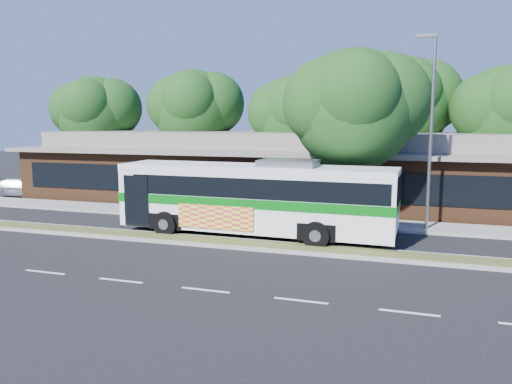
# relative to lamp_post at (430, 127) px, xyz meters

# --- Properties ---
(ground) EXTENTS (120.00, 120.00, 0.00)m
(ground) POSITION_rel_lamp_post_xyz_m (-9.56, -6.00, -4.90)
(ground) COLOR black
(ground) RESTS_ON ground
(median_strip) EXTENTS (26.00, 1.10, 0.15)m
(median_strip) POSITION_rel_lamp_post_xyz_m (-9.56, -5.40, -4.83)
(median_strip) COLOR #3D4A1F
(median_strip) RESTS_ON ground
(sidewalk) EXTENTS (44.00, 2.60, 0.12)m
(sidewalk) POSITION_rel_lamp_post_xyz_m (-9.56, 0.40, -4.84)
(sidewalk) COLOR gray
(sidewalk) RESTS_ON ground
(parking_lot) EXTENTS (14.00, 12.00, 0.01)m
(parking_lot) POSITION_rel_lamp_post_xyz_m (-27.56, 4.00, -4.90)
(parking_lot) COLOR black
(parking_lot) RESTS_ON ground
(plaza_building) EXTENTS (33.20, 11.20, 4.45)m
(plaza_building) POSITION_rel_lamp_post_xyz_m (-9.56, 6.99, -2.77)
(plaza_building) COLOR #522F19
(plaza_building) RESTS_ON ground
(lamp_post) EXTENTS (0.93, 0.18, 9.07)m
(lamp_post) POSITION_rel_lamp_post_xyz_m (0.00, 0.00, 0.00)
(lamp_post) COLOR slate
(lamp_post) RESTS_ON ground
(tree_bg_a) EXTENTS (6.47, 5.80, 8.63)m
(tree_bg_a) POSITION_rel_lamp_post_xyz_m (-24.15, 9.14, 0.97)
(tree_bg_a) COLOR black
(tree_bg_a) RESTS_ON ground
(tree_bg_b) EXTENTS (6.69, 6.00, 9.00)m
(tree_bg_b) POSITION_rel_lamp_post_xyz_m (-16.13, 10.14, 1.24)
(tree_bg_b) COLOR black
(tree_bg_b) RESTS_ON ground
(tree_bg_c) EXTENTS (6.24, 5.60, 8.26)m
(tree_bg_c) POSITION_rel_lamp_post_xyz_m (-8.16, 9.13, 0.69)
(tree_bg_c) COLOR black
(tree_bg_c) RESTS_ON ground
(tree_bg_d) EXTENTS (6.91, 6.20, 9.37)m
(tree_bg_d) POSITION_rel_lamp_post_xyz_m (-1.12, 10.15, 1.52)
(tree_bg_d) COLOR black
(tree_bg_d) RESTS_ON ground
(transit_bus) EXTENTS (12.55, 3.14, 3.50)m
(transit_bus) POSITION_rel_lamp_post_xyz_m (-7.32, -3.60, -2.95)
(transit_bus) COLOR white
(transit_bus) RESTS_ON ground
(sedan) EXTENTS (4.72, 2.85, 1.28)m
(sedan) POSITION_rel_lamp_post_xyz_m (-26.40, 2.97, -4.26)
(sedan) COLOR #B3B6BB
(sedan) RESTS_ON ground
(sidewalk_tree) EXTENTS (6.62, 5.94, 8.66)m
(sidewalk_tree) POSITION_rel_lamp_post_xyz_m (-3.14, 0.34, 0.93)
(sidewalk_tree) COLOR black
(sidewalk_tree) RESTS_ON ground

